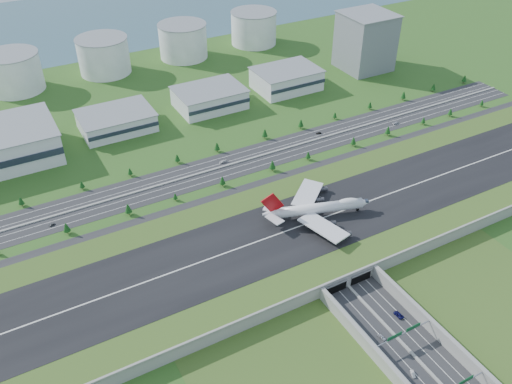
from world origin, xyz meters
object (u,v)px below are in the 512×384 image
fuel_tank_a (14,72)px  car_6 (396,123)px  car_4 (52,224)px  car_2 (399,315)px  car_1 (413,374)px  car_7 (223,162)px  car_5 (319,133)px  boeing_747 (317,208)px  car_0 (382,337)px  office_tower (365,42)px

fuel_tank_a → car_6: (270.08, -225.12, -16.56)m
fuel_tank_a → car_4: size_ratio=12.46×
fuel_tank_a → car_2: fuel_tank_a is taller
fuel_tank_a → car_2: 412.16m
car_1 → car_7: bearing=113.4°
car_5 → car_7: (-88.32, -1.51, 0.17)m
car_5 → car_1: bearing=-0.4°
car_5 → car_6: size_ratio=0.71×
boeing_747 → car_5: boeing_747 is taller
boeing_747 → car_0: bearing=-85.7°
fuel_tank_a → car_2: (130.54, -390.59, -16.54)m
car_4 → car_5: car_5 is taller
car_2 → car_6: 216.45m
car_4 → car_6: bearing=-109.1°
car_4 → car_6: size_ratio=0.68×
boeing_747 → car_0: 94.93m
car_5 → car_6: car_6 is taller
car_1 → car_6: car_6 is taller
car_4 → car_7: bearing=-102.5°
fuel_tank_a → car_2: bearing=-71.5°
car_1 → car_2: bearing=83.8°
car_0 → car_4: 216.15m
office_tower → car_7: bearing=-155.3°
car_6 → car_5: bearing=70.6°
fuel_tank_a → office_tower: bearing=-19.8°
car_7 → fuel_tank_a: bearing=-153.0°
car_2 → car_4: (-145.76, 166.52, -0.16)m
car_1 → car_2: size_ratio=0.72×
office_tower → car_4: office_tower is taller
office_tower → car_0: office_tower is taller
car_2 → boeing_747: bearing=-96.3°
car_4 → car_7: (129.82, 14.65, 0.17)m
car_2 → car_5: 196.49m
car_0 → car_7: size_ratio=0.81×
office_tower → car_0: 351.47m
office_tower → car_2: size_ratio=9.10×
boeing_747 → car_1: boeing_747 is taller
car_2 → car_6: (139.54, 165.47, -0.02)m
boeing_747 → car_6: 158.74m
fuel_tank_a → car_7: fuel_tank_a is taller
boeing_747 → car_0: boeing_747 is taller
car_0 → car_2: (17.34, 7.35, 0.03)m
fuel_tank_a → car_6: fuel_tank_a is taller
office_tower → car_5: 151.84m
car_4 → office_tower: bearing=-90.9°
car_0 → car_7: (1.41, 188.52, 0.05)m
fuel_tank_a → car_6: size_ratio=8.46×
car_1 → car_4: size_ratio=1.08×
boeing_747 → fuel_tank_a: bearing=131.0°
fuel_tank_a → car_7: size_ratio=8.46×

